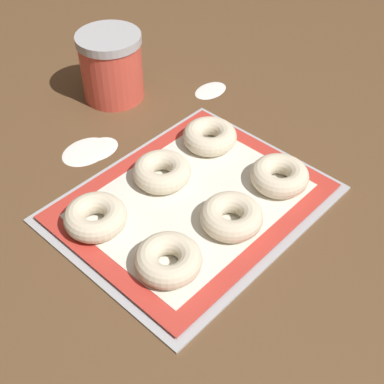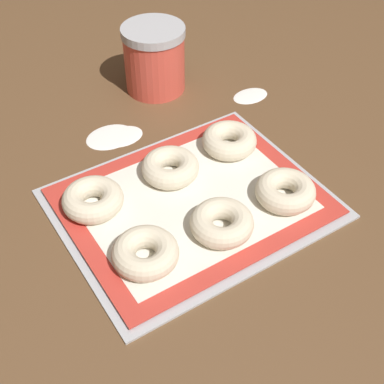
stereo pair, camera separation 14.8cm
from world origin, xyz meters
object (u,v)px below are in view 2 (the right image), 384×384
bagel_front_left (145,253)px  bagel_back_right (229,141)px  baking_tray (192,203)px  bagel_front_right (285,191)px  bagel_back_left (93,200)px  bagel_front_center (222,223)px  bagel_back_center (170,167)px  flour_canister (154,59)px

bagel_front_left → bagel_back_right: size_ratio=1.00×
baking_tray → bagel_front_right: 0.15m
bagel_front_right → bagel_back_left: 0.30m
bagel_back_left → bagel_back_right: (0.26, 0.01, 0.00)m
bagel_front_left → bagel_back_right: same height
bagel_front_center → bagel_back_center: (-0.00, 0.15, 0.00)m
baking_tray → bagel_back_right: bagel_back_right is taller
bagel_back_left → flour_canister: (0.26, 0.26, 0.04)m
bagel_front_right → bagel_back_center: same height
flour_canister → bagel_front_center: bearing=-106.5°
baking_tray → bagel_back_left: size_ratio=4.30×
bagel_front_center → bagel_back_right: 0.19m
bagel_front_right → flour_canister: (-0.00, 0.40, 0.04)m
bagel_front_center → flour_canister: bearing=73.5°
bagel_back_left → bagel_back_center: bearing=0.0°
bagel_front_center → bagel_back_center: bearing=90.1°
bagel_front_center → bagel_front_right: size_ratio=1.00×
bagel_front_center → bagel_front_right: same height
bagel_front_left → flour_canister: size_ratio=0.72×
bagel_front_right → bagel_back_right: 0.15m
bagel_back_right → flour_canister: (-0.00, 0.25, 0.04)m
bagel_back_left → bagel_front_left: bearing=-83.1°
bagel_back_right → bagel_front_center: bearing=-128.8°
bagel_back_center → flour_canister: size_ratio=0.72×
bagel_back_left → bagel_front_center: bearing=-46.7°
bagel_back_left → bagel_back_right: 0.26m
baking_tray → bagel_back_right: (0.12, 0.07, 0.02)m
bagel_front_left → bagel_back_left: 0.14m
bagel_back_left → baking_tray: bearing=-26.4°
bagel_front_left → bagel_back_right: (0.24, 0.14, 0.00)m
bagel_front_center → bagel_back_right: (0.12, 0.15, 0.00)m
bagel_front_left → flour_canister: bearing=58.5°
bagel_back_left → bagel_back_right: same height
bagel_back_center → flour_canister: bearing=65.1°
bagel_front_left → bagel_front_center: 0.12m
bagel_front_left → bagel_front_center: same height
bagel_front_center → bagel_back_left: same height
bagel_front_left → bagel_back_right: 0.28m
bagel_front_left → bagel_back_right: bearing=30.1°
bagel_back_center → bagel_back_left: bearing=-180.0°
bagel_back_center → flour_canister: flour_canister is taller
bagel_front_left → bagel_front_right: (0.24, -0.01, 0.00)m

